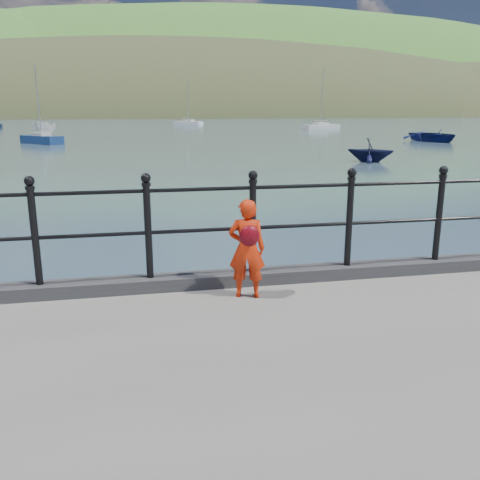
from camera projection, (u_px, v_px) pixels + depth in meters
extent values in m
plane|color=#2D4251|center=(203.00, 357.00, 6.36)|extent=(600.00, 600.00, 0.00)
cube|color=#28282B|center=(202.00, 280.00, 5.95)|extent=(60.00, 0.30, 0.15)
cylinder|color=black|center=(201.00, 230.00, 5.80)|extent=(18.00, 0.04, 0.04)
cylinder|color=black|center=(201.00, 189.00, 5.68)|extent=(18.00, 0.04, 0.04)
cylinder|color=black|center=(35.00, 238.00, 5.45)|extent=(0.08, 0.08, 1.05)
sphere|color=black|center=(29.00, 181.00, 5.30)|extent=(0.11, 0.11, 0.11)
cylinder|color=black|center=(148.00, 233.00, 5.68)|extent=(0.08, 0.08, 1.05)
sphere|color=black|center=(146.00, 178.00, 5.53)|extent=(0.11, 0.11, 0.11)
cylinder|color=black|center=(253.00, 228.00, 5.91)|extent=(0.08, 0.08, 1.05)
sphere|color=black|center=(253.00, 175.00, 5.76)|extent=(0.11, 0.11, 0.11)
cylinder|color=black|center=(349.00, 223.00, 6.14)|extent=(0.08, 0.08, 1.05)
sphere|color=black|center=(352.00, 173.00, 5.99)|extent=(0.11, 0.11, 0.11)
cylinder|color=black|center=(439.00, 219.00, 6.38)|extent=(0.08, 0.08, 1.05)
sphere|color=black|center=(444.00, 170.00, 6.22)|extent=(0.11, 0.11, 0.11)
ellipsoid|color=#333A21|center=(190.00, 157.00, 199.07)|extent=(400.00, 100.00, 88.00)
ellipsoid|color=#387026|center=(255.00, 168.00, 266.66)|extent=(600.00, 180.00, 156.00)
cube|color=silver|center=(30.00, 109.00, 170.60)|extent=(9.00, 6.00, 6.00)
cube|color=#4C4744|center=(29.00, 96.00, 169.60)|extent=(9.50, 6.50, 2.00)
cube|color=silver|center=(101.00, 109.00, 175.02)|extent=(9.00, 6.00, 6.00)
cube|color=#4C4744|center=(100.00, 97.00, 174.01)|extent=(9.50, 6.50, 2.00)
cube|color=silver|center=(188.00, 109.00, 180.78)|extent=(9.00, 6.00, 6.00)
cube|color=#4C4744|center=(187.00, 97.00, 179.77)|extent=(9.50, 6.50, 2.00)
cube|color=silver|center=(261.00, 109.00, 185.96)|extent=(9.00, 6.00, 6.00)
cube|color=#4C4744|center=(261.00, 97.00, 184.96)|extent=(9.50, 6.50, 2.00)
imported|color=red|center=(247.00, 249.00, 5.51)|extent=(0.45, 0.35, 1.10)
ellipsoid|color=#B90618|center=(249.00, 236.00, 5.34)|extent=(0.22, 0.11, 0.23)
imported|color=#121B51|center=(434.00, 135.00, 47.73)|extent=(4.76, 6.17, 1.18)
imported|color=silver|center=(45.00, 129.00, 53.52)|extent=(2.41, 4.86, 1.80)
imported|color=black|center=(371.00, 150.00, 29.43)|extent=(3.41, 3.33, 1.37)
cube|color=beige|center=(321.00, 128.00, 75.53)|extent=(6.57, 4.15, 0.90)
cube|color=beige|center=(321.00, 124.00, 75.40)|extent=(2.54, 2.01, 0.50)
cylinder|color=#A5A5A8|center=(322.00, 96.00, 74.38)|extent=(0.10, 0.10, 8.24)
cylinder|color=#A5A5A8|center=(321.00, 120.00, 75.27)|extent=(2.67, 1.21, 0.06)
cube|color=white|center=(188.00, 124.00, 94.72)|extent=(5.37, 4.72, 0.90)
cube|color=beige|center=(188.00, 121.00, 94.60)|extent=(2.24, 2.11, 0.50)
cylinder|color=#A5A5A8|center=(188.00, 101.00, 93.68)|extent=(0.10, 0.10, 7.37)
cylinder|color=#A5A5A8|center=(188.00, 118.00, 94.46)|extent=(1.99, 1.58, 0.06)
cube|color=navy|center=(42.00, 141.00, 44.79)|extent=(4.11, 4.28, 0.90)
cube|color=beige|center=(41.00, 135.00, 44.66)|extent=(1.81, 1.84, 0.50)
cylinder|color=#A5A5A8|center=(38.00, 101.00, 43.94)|extent=(0.10, 0.10, 5.85)
cylinder|color=#A5A5A8|center=(41.00, 129.00, 44.53)|extent=(1.42, 1.53, 0.06)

